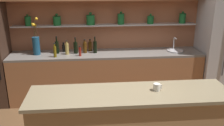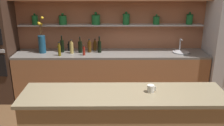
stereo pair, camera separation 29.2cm
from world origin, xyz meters
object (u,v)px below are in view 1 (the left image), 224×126
bottle_wine_4 (57,47)px  refrigerator (224,47)px  bottle_oil_6 (55,51)px  bottle_spirit_2 (90,46)px  bottle_spirit_8 (67,49)px  flower_vase (36,44)px  bottle_sauce_1 (80,52)px  sink_fixture (175,50)px  bottle_sauce_3 (64,48)px  bottle_wine_0 (76,47)px  coffee_mug (157,87)px  bottle_wine_5 (95,47)px  bottle_spirit_7 (85,47)px

bottle_wine_4 → refrigerator: bearing=-1.7°
bottle_wine_4 → bottle_oil_6: bottle_wine_4 is taller
bottle_spirit_2 → bottle_spirit_8: bottle_spirit_8 is taller
refrigerator → flower_vase: refrigerator is taller
bottle_spirit_2 → bottle_sauce_1: bearing=-120.6°
refrigerator → flower_vase: bearing=179.1°
flower_vase → sink_fixture: flower_vase is taller
refrigerator → bottle_spirit_8: (-3.01, 0.02, 0.03)m
bottle_sauce_3 → bottle_wine_4: 0.15m
refrigerator → bottle_wine_0: refrigerator is taller
bottle_spirit_2 → coffee_mug: (0.76, -2.07, 0.05)m
refrigerator → bottle_wine_5: bearing=178.3°
refrigerator → bottle_wine_0: size_ratio=6.52×
sink_fixture → bottle_spirit_8: bearing=-179.2°
bottle_wine_0 → bottle_spirit_7: bottle_wine_0 is taller
flower_vase → bottle_wine_4: (0.36, 0.04, -0.08)m
refrigerator → bottle_spirit_8: size_ratio=7.69×
bottle_wine_4 → bottle_wine_0: bearing=-4.9°
bottle_sauce_3 → bottle_wine_4: bottle_wine_4 is taller
bottle_wine_5 → coffee_mug: bottle_wine_5 is taller
bottle_wine_0 → bottle_spirit_8: (-0.16, -0.05, -0.01)m
bottle_sauce_1 → bottle_oil_6: bottle_oil_6 is taller
bottle_wine_0 → flower_vase: bearing=-179.4°
bottle_wine_4 → coffee_mug: bearing=-55.1°
bottle_sauce_1 → sink_fixture: bearing=4.9°
bottle_sauce_1 → bottle_spirit_7: size_ratio=0.72×
flower_vase → bottle_sauce_3: 0.51m
bottle_wine_0 → bottle_spirit_7: (0.17, 0.02, -0.01)m
bottle_oil_6 → bottle_wine_0: bearing=29.2°
bottle_spirit_7 → bottle_wine_5: bearing=-4.3°
bottle_spirit_2 → bottle_spirit_7: 0.15m
bottle_spirit_2 → bottle_sauce_3: 0.50m
sink_fixture → bottle_wine_4: (-2.25, 0.05, 0.10)m
flower_vase → coffee_mug: (1.73, -1.93, -0.05)m
sink_fixture → bottle_spirit_2: size_ratio=1.33×
flower_vase → bottle_spirit_7: bearing=1.9°
flower_vase → bottle_oil_6: bearing=-28.4°
bottle_wine_0 → bottle_spirit_7: bearing=6.8°
bottle_sauce_3 → bottle_spirit_7: size_ratio=0.72×
flower_vase → bottle_spirit_2: (0.98, 0.15, -0.10)m
refrigerator → sink_fixture: (-0.95, 0.05, -0.06)m
flower_vase → bottle_wine_0: 0.71m
bottle_sauce_1 → bottle_sauce_3: bottle_sauce_1 is taller
refrigerator → bottle_oil_6: refrigerator is taller
bottle_sauce_3 → bottle_oil_6: bottle_oil_6 is taller
bottle_oil_6 → bottle_spirit_8: 0.25m
bottle_spirit_2 → bottle_spirit_7: (-0.10, -0.12, 0.01)m
refrigerator → bottle_oil_6: bearing=-177.6°
refrigerator → bottle_spirit_7: (-2.68, 0.09, 0.03)m
sink_fixture → bottle_spirit_8: 2.06m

